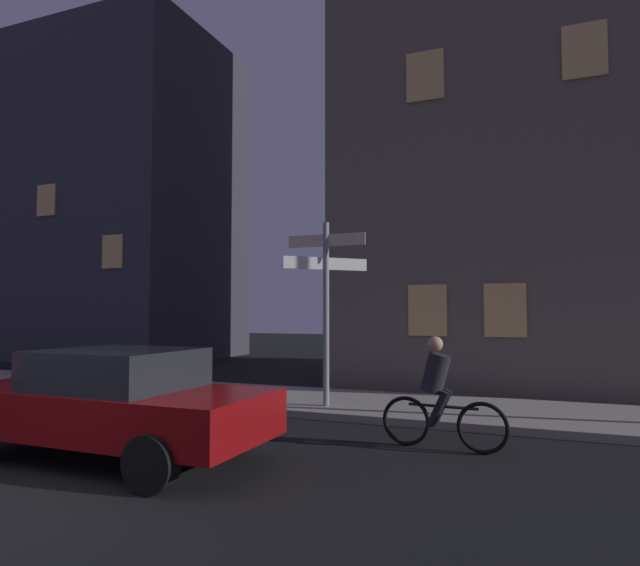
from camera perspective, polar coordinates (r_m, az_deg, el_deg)
The scene contains 6 objects.
sidewalk_kerb at distance 12.04m, azimuth -4.51°, elevation -12.08°, with size 40.00×2.97×0.14m, color gray.
signpost at distance 10.61m, azimuth 0.65°, elevation -1.14°, with size 1.61×1.29×3.58m.
car_far_trailing at distance 7.95m, azimuth -21.19°, elevation -11.55°, with size 4.54×2.08×1.46m.
cyclist at distance 8.12m, azimuth 12.45°, elevation -11.60°, with size 1.82×0.36×1.61m.
building_left_block at distance 26.88m, azimuth -23.45°, elevation 7.47°, with size 13.00×7.09×13.49m.
building_right_block at distance 18.89m, azimuth 19.17°, elevation 22.09°, with size 8.63×8.78×19.87m.
Camera 1 is at (5.24, -3.89, 1.97)m, focal length 30.38 mm.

